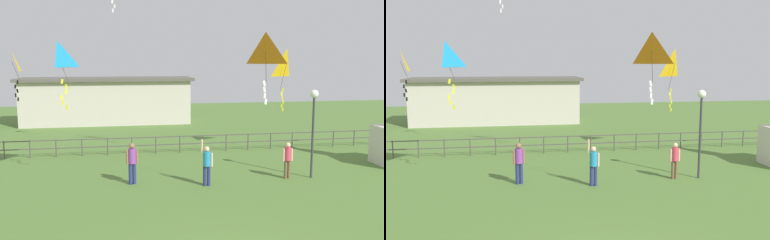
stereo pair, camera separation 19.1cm
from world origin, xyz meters
The scene contains 10 objects.
lamppost centered at (5.55, 7.97, 2.87)m, with size 0.36×0.36×3.88m.
person_1 centered at (4.45, 8.02, 0.92)m, with size 0.48×0.30×1.60m.
person_2 centered at (-2.26, 8.35, 1.00)m, with size 0.50×0.32×1.74m.
person_3 centered at (0.75, 7.58, 0.97)m, with size 0.50×0.31×1.94m.
kite_0 centered at (-5.19, 9.54, 5.26)m, with size 1.03×1.24×2.85m.
kite_1 centered at (2.28, 5.12, 5.40)m, with size 1.24×1.18×2.45m.
kite_5 centered at (-8.02, 13.85, 5.00)m, with size 0.68×1.15×2.59m.
kite_7 centered at (6.33, 13.03, 4.88)m, with size 1.17×0.90×3.44m.
waterfront_railing centered at (-0.26, 14.00, 0.62)m, with size 36.03×0.06×0.95m.
pavilion_building centered at (-3.63, 26.00, 1.87)m, with size 13.73×4.33×3.70m.
Camera 1 is at (-2.78, -9.00, 5.18)m, focal length 39.66 mm.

